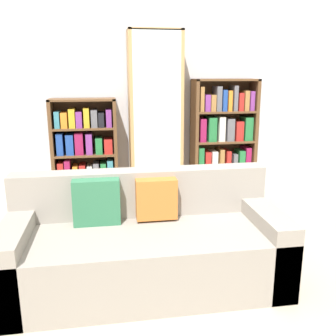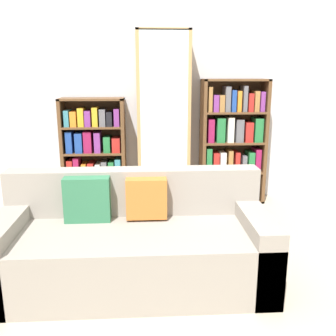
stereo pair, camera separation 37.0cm
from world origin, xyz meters
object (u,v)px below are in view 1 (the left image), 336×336
(bookshelf_right, at_px, (223,142))
(wine_bottle, at_px, (188,202))
(bookshelf_left, at_px, (85,156))
(display_cabinet, at_px, (155,121))
(couch, at_px, (145,246))

(bookshelf_right, xyz_separation_m, wine_bottle, (-0.56, -0.53, -0.59))
(bookshelf_left, relative_size, wine_bottle, 3.38)
(bookshelf_left, xyz_separation_m, display_cabinet, (0.86, -0.02, 0.41))
(couch, height_order, bookshelf_right, bookshelf_right)
(bookshelf_left, xyz_separation_m, bookshelf_right, (1.73, -0.00, 0.12))
(couch, distance_m, wine_bottle, 1.47)
(couch, height_order, wine_bottle, couch)
(bookshelf_right, relative_size, wine_bottle, 3.94)
(wine_bottle, bearing_deg, bookshelf_left, 155.59)
(bookshelf_left, height_order, display_cabinet, display_cabinet)
(couch, bearing_deg, bookshelf_right, 57.21)
(couch, height_order, display_cabinet, display_cabinet)
(display_cabinet, height_order, bookshelf_right, display_cabinet)
(display_cabinet, bearing_deg, couch, -100.04)
(couch, xyz_separation_m, wine_bottle, (0.63, 1.32, -0.14))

